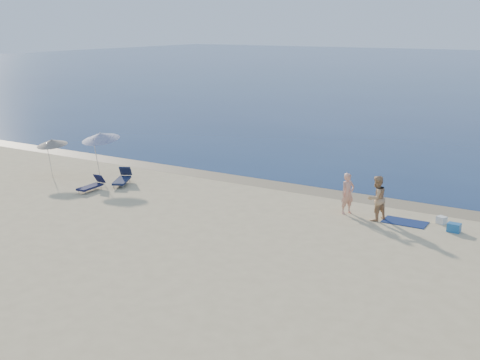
% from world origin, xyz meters
% --- Properties ---
extents(wet_sand_strip, '(240.00, 1.60, 0.00)m').
position_xyz_m(wet_sand_strip, '(0.00, 19.40, 0.00)').
color(wet_sand_strip, '#847254').
rests_on(wet_sand_strip, ground).
extents(person_left, '(0.67, 0.74, 1.69)m').
position_xyz_m(person_left, '(2.74, 16.92, 0.85)').
color(person_left, '#E49A80').
rests_on(person_left, ground).
extents(person_right, '(1.02, 1.10, 1.81)m').
position_xyz_m(person_right, '(4.03, 16.68, 0.90)').
color(person_right, tan).
rests_on(person_right, ground).
extents(beach_towel, '(1.69, 0.95, 0.03)m').
position_xyz_m(beach_towel, '(5.12, 17.00, 0.01)').
color(beach_towel, '#0F1D4C').
rests_on(beach_towel, ground).
extents(white_bag, '(0.43, 0.40, 0.29)m').
position_xyz_m(white_bag, '(6.38, 17.60, 0.15)').
color(white_bag, silver).
rests_on(white_bag, ground).
extents(blue_cooler, '(0.49, 0.36, 0.33)m').
position_xyz_m(blue_cooler, '(7.00, 16.86, 0.17)').
color(blue_cooler, '#1D60A2').
rests_on(blue_cooler, ground).
extents(umbrella_near, '(1.94, 1.97, 2.47)m').
position_xyz_m(umbrella_near, '(-10.02, 16.08, 2.11)').
color(umbrella_near, silver).
rests_on(umbrella_near, ground).
extents(umbrella_far, '(1.55, 1.57, 2.05)m').
position_xyz_m(umbrella_far, '(-12.29, 14.97, 1.77)').
color(umbrella_far, silver).
rests_on(umbrella_far, ground).
extents(lounger_left, '(1.29, 1.79, 0.76)m').
position_xyz_m(lounger_left, '(-8.26, 15.60, 0.28)').
color(lounger_left, '#161E3E').
rests_on(lounger_left, ground).
extents(lounger_right, '(0.56, 1.53, 0.67)m').
position_xyz_m(lounger_right, '(-8.74, 14.02, 0.24)').
color(lounger_right, '#15183B').
rests_on(lounger_right, ground).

